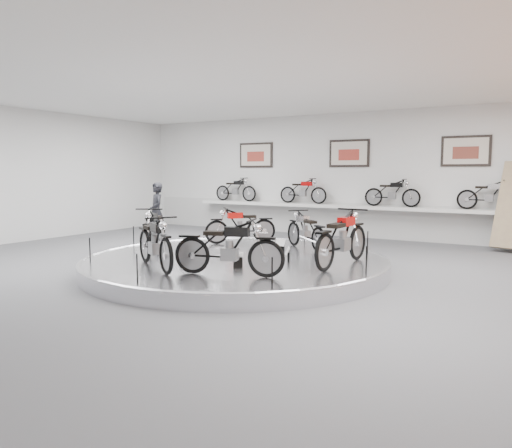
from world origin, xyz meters
The scene contains 21 objects.
floor centered at (0.00, 0.00, 0.00)m, with size 16.00×16.00×0.00m, color #515154.
ceiling centered at (0.00, 0.00, 4.00)m, with size 16.00×16.00×0.00m, color white.
wall_back centered at (0.00, 7.00, 2.00)m, with size 16.00×16.00×0.00m, color silver.
dado_band centered at (0.00, 6.98, 0.55)m, with size 15.68×0.04×1.10m, color #BCBCBA.
display_platform centered at (0.00, 0.30, 0.15)m, with size 6.40×6.40×0.30m, color silver.
platform_rim centered at (0.00, 0.30, 0.27)m, with size 6.40×6.40×0.10m, color #B2B2BA.
shelf centered at (0.00, 6.70, 1.00)m, with size 11.00×0.55×0.10m, color silver.
poster_left centered at (-3.50, 6.96, 2.70)m, with size 1.35×0.06×0.88m, color beige.
poster_center centered at (0.00, 6.96, 2.70)m, with size 1.35×0.06×0.88m, color beige.
poster_right centered at (3.50, 6.96, 2.70)m, with size 1.35×0.06×0.88m, color beige.
shelf_bike_a centered at (-4.20, 6.70, 1.42)m, with size 1.22×0.42×0.73m, color black, non-canonical shape.
shelf_bike_b centered at (-1.50, 6.70, 1.42)m, with size 1.22×0.42×0.73m, color #9B0607, non-canonical shape.
shelf_bike_c centered at (1.50, 6.70, 1.42)m, with size 1.22×0.42×0.73m, color black, non-canonical shape.
shelf_bike_d centered at (4.20, 6.70, 1.42)m, with size 1.22×0.42×0.73m, color silver, non-canonical shape.
bike_a centered at (2.28, 0.59, 0.84)m, with size 1.85×0.65×1.09m, color #9B0607, non-canonical shape.
bike_b centered at (0.80, 2.07, 0.75)m, with size 1.54×0.54×0.90m, color silver, non-canonical shape.
bike_c centered at (-1.05, 2.13, 0.76)m, with size 1.55×0.55×0.91m, color red, non-canonical shape.
bike_d centered at (-2.08, 0.07, 0.81)m, with size 1.72×0.61×1.01m, color black, non-canonical shape.
bike_e centered at (-0.64, -1.48, 0.81)m, with size 1.72×0.61×1.01m, color black, non-canonical shape.
bike_f centered at (0.93, -1.33, 0.80)m, with size 1.71×0.60×1.00m, color black, non-canonical shape.
visitor centered at (-4.66, 3.00, 0.89)m, with size 0.65×0.43×1.79m, color black.
Camera 1 is at (5.76, -8.44, 2.11)m, focal length 35.00 mm.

